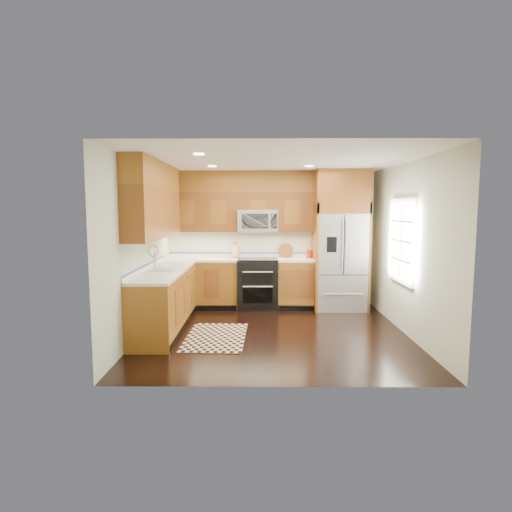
{
  "coord_description": "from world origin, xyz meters",
  "views": [
    {
      "loc": [
        -0.23,
        -6.39,
        1.91
      ],
      "look_at": [
        -0.28,
        0.6,
        1.12
      ],
      "focal_mm": 30.0,
      "sensor_mm": 36.0,
      "label": 1
    }
  ],
  "objects_px": {
    "range": "(258,283)",
    "knife_block": "(235,251)",
    "utensil_crock": "(309,252)",
    "refrigerator": "(340,240)",
    "rug": "(216,337)"
  },
  "relations": [
    {
      "from": "refrigerator",
      "to": "rug",
      "type": "bearing_deg",
      "value": -139.13
    },
    {
      "from": "utensil_crock",
      "to": "range",
      "type": "bearing_deg",
      "value": -169.47
    },
    {
      "from": "knife_block",
      "to": "refrigerator",
      "type": "bearing_deg",
      "value": -7.37
    },
    {
      "from": "rug",
      "to": "utensil_crock",
      "type": "xyz_separation_m",
      "value": [
        1.61,
        2.1,
        1.05
      ]
    },
    {
      "from": "rug",
      "to": "knife_block",
      "type": "distance_m",
      "value": 2.38
    },
    {
      "from": "range",
      "to": "rug",
      "type": "relative_size",
      "value": 0.66
    },
    {
      "from": "range",
      "to": "knife_block",
      "type": "distance_m",
      "value": 0.77
    },
    {
      "from": "range",
      "to": "knife_block",
      "type": "height_order",
      "value": "knife_block"
    },
    {
      "from": "range",
      "to": "refrigerator",
      "type": "xyz_separation_m",
      "value": [
        1.55,
        -0.04,
        0.83
      ]
    },
    {
      "from": "range",
      "to": "utensil_crock",
      "type": "bearing_deg",
      "value": 10.53
    },
    {
      "from": "range",
      "to": "rug",
      "type": "xyz_separation_m",
      "value": [
        -0.61,
        -1.91,
        -0.46
      ]
    },
    {
      "from": "range",
      "to": "rug",
      "type": "height_order",
      "value": "range"
    },
    {
      "from": "range",
      "to": "refrigerator",
      "type": "relative_size",
      "value": 0.36
    },
    {
      "from": "range",
      "to": "utensil_crock",
      "type": "distance_m",
      "value": 1.17
    },
    {
      "from": "refrigerator",
      "to": "utensil_crock",
      "type": "height_order",
      "value": "refrigerator"
    }
  ]
}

